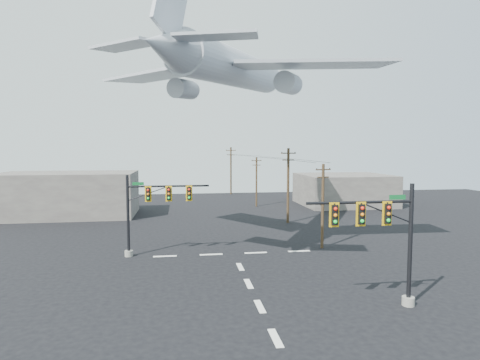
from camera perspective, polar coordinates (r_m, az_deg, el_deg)
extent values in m
plane|color=black|center=(24.89, 2.83, -17.52)|extent=(120.00, 120.00, 0.00)
cube|color=white|center=(21.31, 5.07, -21.47)|extent=(0.40, 2.00, 0.01)
cube|color=white|center=(24.88, 2.83, -17.50)|extent=(0.40, 2.00, 0.01)
cube|color=white|center=(28.57, 1.23, -14.53)|extent=(0.40, 2.00, 0.01)
cube|color=white|center=(32.33, 0.02, -12.24)|extent=(0.40, 2.00, 0.01)
cube|color=white|center=(35.89, -10.63, -10.61)|extent=(2.00, 0.40, 0.01)
cube|color=white|center=(35.94, -4.13, -10.51)|extent=(2.00, 0.40, 0.01)
cube|color=white|center=(36.44, 2.26, -10.29)|extent=(2.00, 0.40, 0.01)
cube|color=white|center=(37.36, 8.39, -9.97)|extent=(2.00, 0.40, 0.01)
cylinder|color=gray|center=(26.85, 22.81, -15.60)|extent=(0.73, 0.73, 0.52)
cylinder|color=black|center=(25.90, 23.04, -8.53)|extent=(0.25, 0.25, 7.30)
cylinder|color=black|center=(23.94, 16.70, -3.06)|extent=(6.37, 0.17, 0.17)
cylinder|color=black|center=(24.74, 20.03, -4.36)|extent=(3.42, 0.08, 0.08)
cube|color=black|center=(24.61, 20.20, -4.49)|extent=(0.35, 0.31, 1.15)
cube|color=#E3A70D|center=(24.63, 20.17, -4.48)|extent=(0.57, 0.04, 1.41)
sphere|color=red|center=(24.40, 20.42, -3.70)|extent=(0.21, 0.21, 0.21)
sphere|color=orange|center=(24.46, 20.40, -4.55)|extent=(0.21, 0.21, 0.21)
sphere|color=#0DD033|center=(24.52, 20.37, -5.39)|extent=(0.21, 0.21, 0.21)
cube|color=black|center=(23.90, 16.83, -4.67)|extent=(0.35, 0.31, 1.15)
cube|color=#E3A70D|center=(23.91, 16.81, -4.66)|extent=(0.57, 0.04, 1.41)
sphere|color=red|center=(23.68, 17.03, -3.86)|extent=(0.21, 0.21, 0.21)
sphere|color=orange|center=(23.74, 17.01, -4.73)|extent=(0.21, 0.21, 0.21)
sphere|color=#0DD033|center=(23.80, 16.99, -5.60)|extent=(0.21, 0.21, 0.21)
cube|color=black|center=(23.27, 13.26, -4.84)|extent=(0.35, 0.31, 1.15)
cube|color=#E3A70D|center=(23.29, 13.24, -4.83)|extent=(0.57, 0.04, 1.41)
sphere|color=red|center=(23.05, 13.44, -4.01)|extent=(0.21, 0.21, 0.21)
sphere|color=orange|center=(23.10, 13.42, -4.91)|extent=(0.21, 0.21, 0.21)
sphere|color=#0DD033|center=(23.17, 13.41, -5.80)|extent=(0.21, 0.21, 0.21)
cube|color=#0C5624|center=(24.89, 21.48, -2.29)|extent=(0.99, 0.04, 0.27)
cylinder|color=gray|center=(36.54, -15.53, -10.02)|extent=(0.71, 0.71, 0.50)
cylinder|color=black|center=(35.87, -15.64, -4.94)|extent=(0.24, 0.24, 7.07)
cylinder|color=black|center=(35.26, -10.10, -0.87)|extent=(6.97, 0.16, 0.16)
cylinder|color=black|center=(35.42, -12.91, -1.87)|extent=(3.69, 0.08, 0.08)
cube|color=black|center=(35.28, -12.93, -1.95)|extent=(0.34, 0.30, 1.11)
cube|color=#E3A70D|center=(35.30, -12.93, -1.95)|extent=(0.56, 0.04, 1.36)
sphere|color=red|center=(35.07, -12.96, -1.41)|extent=(0.20, 0.20, 0.20)
sphere|color=orange|center=(35.11, -12.95, -1.98)|extent=(0.20, 0.20, 0.20)
sphere|color=#0DD033|center=(35.15, -12.94, -2.55)|extent=(0.20, 0.20, 0.20)
cube|color=black|center=(35.18, -10.10, -1.92)|extent=(0.34, 0.30, 1.11)
cube|color=#E3A70D|center=(35.20, -10.10, -1.92)|extent=(0.56, 0.04, 1.36)
sphere|color=red|center=(34.97, -10.11, -1.38)|extent=(0.20, 0.20, 0.20)
sphere|color=orange|center=(35.01, -10.11, -1.95)|extent=(0.20, 0.20, 0.20)
sphere|color=#0DD033|center=(35.05, -10.10, -2.53)|extent=(0.20, 0.20, 0.20)
cube|color=black|center=(35.17, -7.26, -1.89)|extent=(0.34, 0.30, 1.11)
cube|color=#E3A70D|center=(35.19, -7.26, -1.89)|extent=(0.56, 0.04, 1.36)
sphere|color=red|center=(34.96, -7.26, -1.35)|extent=(0.20, 0.20, 0.20)
sphere|color=orange|center=(35.00, -7.25, -1.92)|extent=(0.20, 0.20, 0.20)
sphere|color=#0DD033|center=(35.04, -7.25, -2.49)|extent=(0.20, 0.20, 0.20)
cube|color=#0C5624|center=(35.36, -14.29, -0.51)|extent=(0.96, 0.04, 0.26)
cylinder|color=#44321D|center=(38.11, 11.68, -3.69)|extent=(0.26, 0.26, 7.89)
cube|color=#44321D|center=(37.78, 11.76, 1.45)|extent=(1.56, 0.48, 0.11)
cube|color=#44321D|center=(37.82, 11.74, 0.39)|extent=(1.22, 0.39, 0.11)
cylinder|color=black|center=(37.39, 10.87, 1.57)|extent=(0.09, 0.09, 0.11)
cylinder|color=black|center=(37.77, 11.76, 1.59)|extent=(0.09, 0.09, 0.11)
cylinder|color=black|center=(38.16, 12.64, 1.60)|extent=(0.09, 0.09, 0.11)
cylinder|color=#44321D|center=(50.25, 6.85, -0.81)|extent=(0.31, 0.31, 9.34)
cube|color=#44321D|center=(50.03, 6.90, 3.80)|extent=(1.89, 0.19, 0.13)
cube|color=#44321D|center=(50.05, 6.89, 2.84)|extent=(1.47, 0.18, 0.13)
cylinder|color=black|center=(49.84, 5.96, 3.93)|extent=(0.10, 0.10, 0.13)
cylinder|color=black|center=(50.03, 6.90, 3.92)|extent=(0.10, 0.10, 0.13)
cylinder|color=black|center=(50.23, 7.83, 3.92)|extent=(0.10, 0.10, 0.13)
cylinder|color=#44321D|center=(64.04, 2.36, -0.28)|extent=(0.27, 0.27, 7.89)
cube|color=#44321D|center=(63.84, 2.37, 2.77)|extent=(1.61, 0.11, 0.11)
cube|color=#44321D|center=(63.87, 2.36, 2.13)|extent=(1.26, 0.11, 0.11)
cylinder|color=black|center=(63.71, 1.73, 2.85)|extent=(0.09, 0.09, 0.11)
cylinder|color=black|center=(63.84, 2.37, 2.85)|extent=(0.09, 0.09, 0.11)
cylinder|color=black|center=(63.98, 3.00, 2.85)|extent=(0.09, 0.09, 0.11)
cylinder|color=#44321D|center=(80.92, -1.30, 1.32)|extent=(0.33, 0.33, 9.51)
cube|color=#44321D|center=(80.79, -1.31, 4.22)|extent=(1.95, 0.55, 0.13)
cube|color=#44321D|center=(80.80, -1.31, 3.60)|extent=(1.52, 0.45, 0.13)
cylinder|color=black|center=(80.87, -1.93, 4.30)|extent=(0.11, 0.11, 0.13)
cylinder|color=black|center=(80.79, -1.31, 4.30)|extent=(0.11, 0.11, 0.13)
cylinder|color=black|center=(80.71, -0.69, 4.30)|extent=(0.11, 0.11, 0.13)
cylinder|color=black|center=(43.63, 8.02, 2.74)|extent=(0.06, 12.85, 0.03)
cylinder|color=black|center=(56.73, 3.59, 3.18)|extent=(1.19, 14.43, 0.03)
cylinder|color=black|center=(72.16, -0.31, 3.54)|extent=(2.14, 17.48, 0.03)
cylinder|color=black|center=(44.09, 9.95, 2.73)|extent=(0.34, 12.85, 0.03)
cylinder|color=black|center=(57.07, 5.12, 3.18)|extent=(1.44, 14.43, 0.03)
cylinder|color=black|center=(72.40, 0.94, 3.55)|extent=(1.83, 17.48, 0.03)
cylinder|color=#ABB1B8|center=(38.23, -0.68, 15.57)|extent=(12.74, 19.86, 4.74)
cone|color=#ABB1B8|center=(50.16, 4.54, 13.97)|extent=(5.16, 5.78, 3.59)
cone|color=#ABB1B8|center=(26.91, -10.66, 18.23)|extent=(4.86, 5.61, 3.27)
cube|color=#ABB1B8|center=(40.07, -11.58, 14.38)|extent=(11.64, 13.41, 0.59)
cube|color=#ABB1B8|center=(34.92, 10.21, 15.88)|extent=(13.54, 5.37, 0.59)
cylinder|color=#ABB1B8|center=(39.62, -8.03, 12.69)|extent=(3.23, 3.86, 2.07)
cylinder|color=#ABB1B8|center=(36.05, 6.91, 13.51)|extent=(3.23, 3.86, 2.07)
cube|color=#ABB1B8|center=(29.19, -15.92, 17.95)|extent=(5.27, 5.15, 0.35)
cube|color=#ABB1B8|center=(26.06, -3.43, 19.78)|extent=(5.50, 3.37, 0.35)
cube|color=slate|center=(60.00, -23.27, -1.88)|extent=(18.00, 10.00, 6.00)
cube|color=slate|center=(68.34, 14.53, -1.33)|extent=(14.00, 12.00, 5.00)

